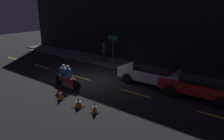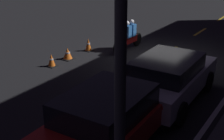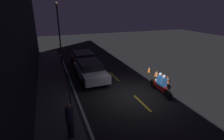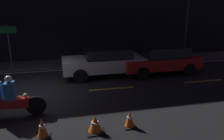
{
  "view_description": "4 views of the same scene",
  "coord_description": "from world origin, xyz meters",
  "views": [
    {
      "loc": [
        9.63,
        -9.86,
        4.84
      ],
      "look_at": [
        2.17,
        -0.43,
        1.24
      ],
      "focal_mm": 35.0,
      "sensor_mm": 36.0,
      "label": 1
    },
    {
      "loc": [
        11.82,
        5.3,
        4.39
      ],
      "look_at": [
        4.1,
        0.25,
        0.82
      ],
      "focal_mm": 50.0,
      "sensor_mm": 36.0,
      "label": 2
    },
    {
      "loc": [
        -8.79,
        4.83,
        5.29
      ],
      "look_at": [
        3.17,
        0.31,
        0.7
      ],
      "focal_mm": 28.0,
      "sensor_mm": 36.0,
      "label": 3
    },
    {
      "loc": [
        1.52,
        -8.67,
        3.41
      ],
      "look_at": [
        3.38,
        -0.54,
        1.01
      ],
      "focal_mm": 35.0,
      "sensor_mm": 36.0,
      "label": 4
    }
  ],
  "objects": [
    {
      "name": "pedestrian",
      "position": [
        -2.5,
        4.31,
        0.9
      ],
      "size": [
        0.34,
        0.34,
        1.59
      ],
      "color": "black",
      "rests_on": "raised_curb"
    },
    {
      "name": "lane_solid_kerb",
      "position": [
        0.0,
        3.46,
        0.0
      ],
      "size": [
        25.2,
        0.14,
        0.01
      ],
      "color": "silver",
      "rests_on": "ground"
    },
    {
      "name": "taxi_red",
      "position": [
        6.56,
        1.78,
        0.76
      ],
      "size": [
        4.17,
        2.01,
        1.44
      ],
      "rotation": [
        0.0,
        0.0,
        3.17
      ],
      "color": "red",
      "rests_on": "ground"
    },
    {
      "name": "lane_dash_d",
      "position": [
        3.5,
        0.0,
        0.0
      ],
      "size": [
        2.0,
        0.14,
        0.01
      ],
      "color": "gold",
      "rests_on": "ground"
    },
    {
      "name": "street_lamp",
      "position": [
        8.99,
        3.56,
        3.24
      ],
      "size": [
        0.28,
        0.28,
        5.76
      ],
      "color": "#333338",
      "rests_on": "ground"
    },
    {
      "name": "shop_sign",
      "position": [
        -1.32,
        4.1,
        1.79
      ],
      "size": [
        0.9,
        0.08,
        2.4
      ],
      "color": "#4C4C51",
      "rests_on": "raised_curb"
    },
    {
      "name": "ground_plane",
      "position": [
        0.0,
        0.0,
        0.0
      ],
      "size": [
        56.0,
        56.0,
        0.0
      ],
      "primitive_type": "plane",
      "color": "black"
    },
    {
      "name": "traffic_cone_far",
      "position": [
        3.31,
        -3.17,
        0.25
      ],
      "size": [
        0.38,
        0.38,
        0.52
      ],
      "color": "black",
      "rests_on": "ground"
    },
    {
      "name": "building_front",
      "position": [
        0.0,
        5.96,
        3.94
      ],
      "size": [
        28.0,
        0.3,
        7.88
      ],
      "color": "black",
      "rests_on": "ground"
    },
    {
      "name": "raised_curb",
      "position": [
        0.0,
        4.76,
        0.05
      ],
      "size": [
        28.0,
        2.09,
        0.1
      ],
      "color": "#4C4C4F",
      "rests_on": "ground"
    },
    {
      "name": "traffic_cone_mid",
      "position": [
        2.27,
        -3.21,
        0.24
      ],
      "size": [
        0.51,
        0.51,
        0.49
      ],
      "color": "black",
      "rests_on": "ground"
    },
    {
      "name": "lane_dash_c",
      "position": [
        -1.0,
        0.0,
        0.0
      ],
      "size": [
        2.0,
        0.14,
        0.01
      ],
      "color": "gold",
      "rests_on": "ground"
    },
    {
      "name": "sedan_white",
      "position": [
        3.55,
        1.94,
        0.77
      ],
      "size": [
        4.15,
        1.99,
        1.43
      ],
      "rotation": [
        0.0,
        0.0,
        3.16
      ],
      "color": "silver",
      "rests_on": "ground"
    },
    {
      "name": "lane_dash_e",
      "position": [
        8.0,
        0.0,
        0.0
      ],
      "size": [
        2.0,
        0.14,
        0.01
      ],
      "color": "gold",
      "rests_on": "ground"
    },
    {
      "name": "motorcycle",
      "position": [
        -0.34,
        -1.73,
        0.65
      ],
      "size": [
        2.31,
        0.38,
        1.39
      ],
      "rotation": [
        0.0,
        0.0,
        -0.03
      ],
      "color": "black",
      "rests_on": "ground"
    },
    {
      "name": "traffic_cone_near",
      "position": [
        0.85,
        -3.18,
        0.29
      ],
      "size": [
        0.38,
        0.38,
        0.59
      ],
      "color": "black",
      "rests_on": "ground"
    }
  ]
}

